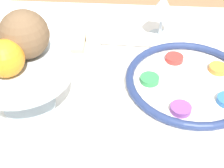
# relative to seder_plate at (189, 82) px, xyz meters

# --- Properties ---
(dining_table) EXTENTS (1.26, 0.84, 0.72)m
(dining_table) POSITION_rel_seder_plate_xyz_m (0.25, -0.00, -0.37)
(dining_table) COLOR white
(dining_table) RESTS_ON ground_plane
(seder_plate) EXTENTS (0.32, 0.32, 0.03)m
(seder_plate) POSITION_rel_seder_plate_xyz_m (0.00, 0.00, 0.00)
(seder_plate) COLOR silver
(seder_plate) RESTS_ON dining_table
(wine_glass) EXTENTS (0.07, 0.07, 0.13)m
(wine_glass) POSITION_rel_seder_plate_xyz_m (0.06, -0.23, 0.08)
(wine_glass) COLOR silver
(wine_glass) RESTS_ON dining_table
(fruit_stand) EXTENTS (0.22, 0.22, 0.13)m
(fruit_stand) POSITION_rel_seder_plate_xyz_m (0.38, 0.09, 0.09)
(fruit_stand) COLOR silver
(fruit_stand) RESTS_ON dining_table
(orange_fruit) EXTENTS (0.07, 0.07, 0.07)m
(orange_fruit) POSITION_rel_seder_plate_xyz_m (0.39, 0.13, 0.15)
(orange_fruit) COLOR orange
(orange_fruit) RESTS_ON fruit_stand
(coconut) EXTENTS (0.10, 0.10, 0.10)m
(coconut) POSITION_rel_seder_plate_xyz_m (0.37, 0.07, 0.17)
(coconut) COLOR brown
(coconut) RESTS_ON fruit_stand
(bread_plate) EXTENTS (0.19, 0.19, 0.02)m
(bread_plate) POSITION_rel_seder_plate_xyz_m (0.33, -0.16, -0.01)
(bread_plate) COLOR beige
(bread_plate) RESTS_ON dining_table
(napkin_roll) EXTENTS (0.19, 0.05, 0.04)m
(napkin_roll) POSITION_rel_seder_plate_xyz_m (0.18, -0.18, 0.01)
(napkin_roll) COLOR white
(napkin_roll) RESTS_ON dining_table
(spoon) EXTENTS (0.16, 0.06, 0.01)m
(spoon) POSITION_rel_seder_plate_xyz_m (0.21, -0.22, -0.01)
(spoon) COLOR silver
(spoon) RESTS_ON dining_table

